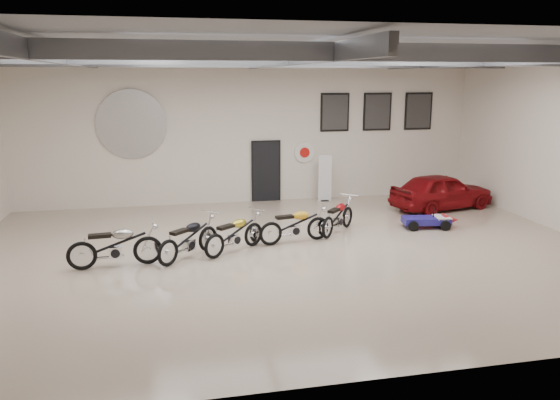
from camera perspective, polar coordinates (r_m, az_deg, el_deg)
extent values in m
cube|color=tan|center=(13.79, 1.04, -5.54)|extent=(16.00, 12.00, 0.01)
cube|color=gray|center=(13.11, 1.13, 15.68)|extent=(16.00, 12.00, 0.01)
cube|color=silver|center=(19.08, -3.02, 7.23)|extent=(16.00, 0.02, 5.00)
cube|color=black|center=(19.31, -1.48, 2.97)|extent=(0.92, 0.08, 2.10)
imported|color=maroon|center=(18.94, 16.53, 0.89)|extent=(2.23, 3.81, 1.22)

